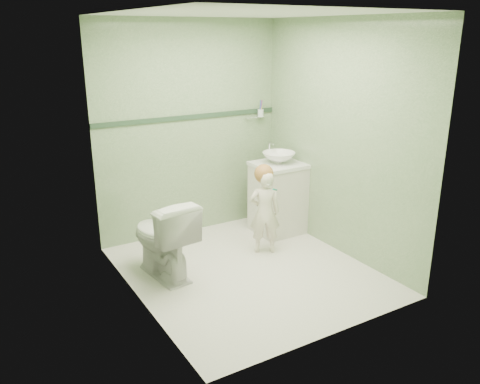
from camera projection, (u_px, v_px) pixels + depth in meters
ground at (248, 271)px, 4.87m from camera, size 2.50×2.50×0.00m
room_shell at (248, 153)px, 4.50m from camera, size 2.50×2.54×2.40m
trim_stripe at (190, 117)px, 5.46m from camera, size 2.20×0.02×0.05m
vanity at (278, 199)px, 5.73m from camera, size 0.52×0.50×0.80m
counter at (279, 165)px, 5.60m from camera, size 0.54×0.52×0.04m
basin at (279, 158)px, 5.57m from camera, size 0.37×0.37×0.13m
faucet at (270, 148)px, 5.70m from camera, size 0.03×0.13×0.18m
cup_holder at (260, 113)px, 5.86m from camera, size 0.26×0.07×0.21m
toilet at (162, 238)px, 4.67m from camera, size 0.53×0.82×0.79m
toddler at (265, 212)px, 5.17m from camera, size 0.39×0.33×0.90m
hair_cap at (264, 174)px, 5.06m from camera, size 0.20×0.20×0.20m
teal_toothbrush at (274, 189)px, 4.96m from camera, size 0.12×0.14×0.08m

